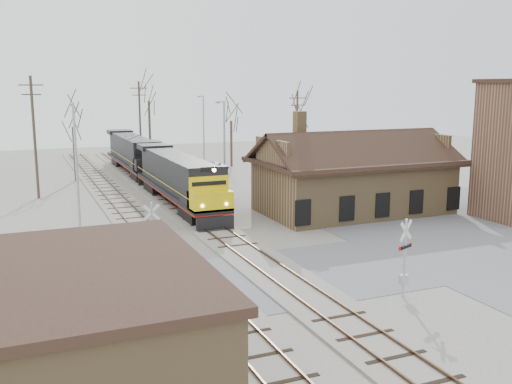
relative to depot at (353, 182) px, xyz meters
The scene contains 21 objects.
ground 17.14m from the depot, 134.97° to the right, with size 140.00×140.00×0.00m, color #9E988E.
road 17.13m from the depot, 134.97° to the right, with size 60.00×9.00×0.03m, color slate.
parking_lot 10.29m from the depot, 53.10° to the right, with size 22.00×26.00×0.03m, color slate.
track_main 12.58m from the depot, 165.97° to the left, with size 3.40×90.00×0.24m.
track_siding 16.92m from the depot, 169.70° to the left, with size 3.40×90.00×0.24m.
depot is the anchor object (origin of this frame).
commercial_building 32.01m from the depot, 141.32° to the right, with size 12.40×10.40×4.30m.
locomotive_lead 14.09m from the depot, 148.30° to the left, with size 2.89×19.37×4.30m.
locomotive_trailing 29.59m from the depot, 113.90° to the left, with size 2.89×19.37×4.07m.
crossbuck_near 18.61m from the depot, 114.89° to the right, with size 1.02×0.48×3.77m.
crossbuck_far 19.24m from the depot, 156.60° to the right, with size 1.02×0.27×3.57m.
streetlight_a 20.86m from the depot, 170.00° to the left, with size 0.25×2.04×8.66m.
streetlight_b 11.33m from the depot, 136.19° to the left, with size 0.25×2.04×8.59m.
streetlight_c 25.38m from the depot, 99.88° to the left, with size 0.25×2.04×8.78m.
utility_pole_a 27.62m from the depot, 145.71° to the left, with size 2.00×0.24×10.68m.
utility_pole_b 32.15m from the depot, 109.07° to the left, with size 2.00×0.24×10.36m.
utility_pole_c 21.07m from the depot, 75.28° to the left, with size 2.00×0.24×9.28m.
tree_b 30.65m from the depot, 127.87° to the left, with size 3.77×3.77×9.24m.
tree_c 40.09m from the depot, 100.90° to the left, with size 5.25×5.25×12.86m.
tree_d 28.37m from the depot, 89.48° to the left, with size 3.75×3.75×9.19m.
tree_e 26.79m from the depot, 71.25° to the left, with size 4.24×4.24×10.39m.
Camera 1 is at (-12.13, -25.71, 9.77)m, focal length 40.00 mm.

